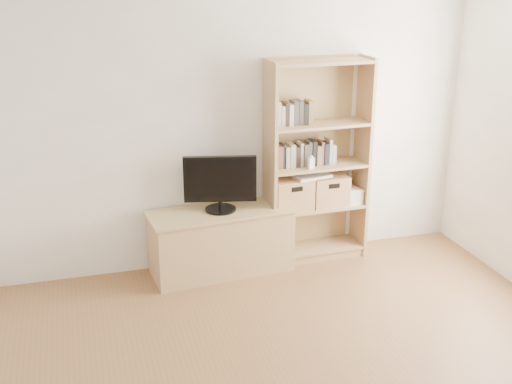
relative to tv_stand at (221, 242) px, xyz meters
name	(u,v)px	position (x,y,z in m)	size (l,w,h in m)	color
back_wall	(238,129)	(0.23, 0.24, 1.01)	(4.50, 0.02, 2.60)	silver
tv_stand	(221,242)	(0.00, 0.00, 0.00)	(1.28, 0.48, 0.59)	#A87E56
bookshelf	(317,162)	(0.96, 0.07, 0.68)	(0.97, 0.35, 1.94)	#A87E56
television	(220,183)	(0.00, 0.00, 0.58)	(0.66, 0.05, 0.51)	black
books_row_mid	(317,152)	(0.96, 0.09, 0.77)	(0.88, 0.17, 0.24)	olive
books_row_upper	(296,114)	(0.74, 0.08, 1.15)	(0.35, 0.13, 0.19)	olive
baby_monitor	(311,163)	(0.85, -0.04, 0.71)	(0.05, 0.03, 0.10)	white
basket_left	(291,193)	(0.70, 0.06, 0.40)	(0.36, 0.30, 0.30)	#B0854F
basket_right	(328,190)	(1.08, 0.07, 0.39)	(0.35, 0.29, 0.29)	#B0854F
laptop	(310,175)	(0.89, 0.05, 0.56)	(0.35, 0.24, 0.03)	silver
magazine_stack	(348,195)	(1.29, 0.07, 0.31)	(0.19, 0.27, 0.13)	beige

